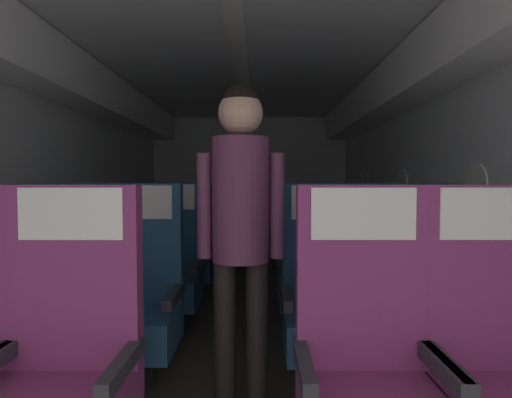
% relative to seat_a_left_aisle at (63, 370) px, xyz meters
% --- Properties ---
extents(ground, '(3.33, 7.19, 0.02)m').
position_rel_seat_a_left_aisle_xyz_m(ground, '(0.56, 1.82, -0.49)').
color(ground, '#3D3833').
extents(fuselage_shell, '(3.21, 6.84, 2.24)m').
position_rel_seat_a_left_aisle_xyz_m(fuselage_shell, '(0.56, 2.07, 1.13)').
color(fuselage_shell, silver).
rests_on(fuselage_shell, ground).
extents(seat_a_left_aisle, '(0.53, 0.47, 1.15)m').
position_rel_seat_a_left_aisle_xyz_m(seat_a_left_aisle, '(0.00, 0.00, 0.00)').
color(seat_a_left_aisle, '#38383D').
rests_on(seat_a_left_aisle, ground).
extents(seat_a_right_aisle, '(0.53, 0.47, 1.15)m').
position_rel_seat_a_left_aisle_xyz_m(seat_a_right_aisle, '(1.61, 0.02, 0.00)').
color(seat_a_right_aisle, '#38383D').
rests_on(seat_a_right_aisle, ground).
extents(seat_a_right_window, '(0.53, 0.47, 1.15)m').
position_rel_seat_a_left_aisle_xyz_m(seat_a_right_window, '(1.12, 0.01, 0.00)').
color(seat_a_right_window, '#38383D').
rests_on(seat_a_right_window, ground).
extents(seat_b_left_window, '(0.53, 0.47, 1.15)m').
position_rel_seat_a_left_aisle_xyz_m(seat_b_left_window, '(-0.49, 0.90, 0.00)').
color(seat_b_left_window, '#38383D').
rests_on(seat_b_left_window, ground).
extents(seat_b_left_aisle, '(0.53, 0.47, 1.15)m').
position_rel_seat_a_left_aisle_xyz_m(seat_b_left_aisle, '(-0.00, 0.90, 0.00)').
color(seat_b_left_aisle, '#38383D').
rests_on(seat_b_left_aisle, ground).
extents(seat_b_right_aisle, '(0.53, 0.47, 1.15)m').
position_rel_seat_a_left_aisle_xyz_m(seat_b_right_aisle, '(1.61, 0.88, 0.00)').
color(seat_b_right_aisle, '#38383D').
rests_on(seat_b_right_aisle, ground).
extents(seat_b_right_window, '(0.53, 0.47, 1.15)m').
position_rel_seat_a_left_aisle_xyz_m(seat_b_right_window, '(1.11, 0.88, 0.00)').
color(seat_b_right_window, '#38383D').
rests_on(seat_b_right_window, ground).
extents(seat_c_left_window, '(0.53, 0.47, 1.15)m').
position_rel_seat_a_left_aisle_xyz_m(seat_c_left_window, '(-0.49, 1.76, 0.00)').
color(seat_c_left_window, '#38383D').
rests_on(seat_c_left_window, ground).
extents(seat_c_left_aisle, '(0.53, 0.47, 1.15)m').
position_rel_seat_a_left_aisle_xyz_m(seat_c_left_aisle, '(0.00, 1.75, 0.00)').
color(seat_c_left_aisle, '#38383D').
rests_on(seat_c_left_aisle, ground).
extents(seat_c_right_aisle, '(0.53, 0.47, 1.15)m').
position_rel_seat_a_left_aisle_xyz_m(seat_c_right_aisle, '(1.61, 1.77, 0.00)').
color(seat_c_right_aisle, '#38383D').
rests_on(seat_c_right_aisle, ground).
extents(seat_c_right_window, '(0.53, 0.47, 1.15)m').
position_rel_seat_a_left_aisle_xyz_m(seat_c_right_window, '(1.11, 1.77, 0.00)').
color(seat_c_right_window, '#38383D').
rests_on(seat_c_right_window, ground).
extents(seat_d_left_window, '(0.53, 0.47, 1.15)m').
position_rel_seat_a_left_aisle_xyz_m(seat_d_left_window, '(-0.50, 2.63, 0.00)').
color(seat_d_left_window, '#38383D').
rests_on(seat_d_left_window, ground).
extents(seat_d_left_aisle, '(0.53, 0.47, 1.15)m').
position_rel_seat_a_left_aisle_xyz_m(seat_d_left_aisle, '(0.01, 2.64, 0.00)').
color(seat_d_left_aisle, '#38383D').
rests_on(seat_d_left_aisle, ground).
extents(seat_d_right_aisle, '(0.53, 0.47, 1.15)m').
position_rel_seat_a_left_aisle_xyz_m(seat_d_right_aisle, '(1.62, 2.64, 0.00)').
color(seat_d_right_aisle, '#38383D').
rests_on(seat_d_right_aisle, ground).
extents(seat_d_right_window, '(0.53, 0.47, 1.15)m').
position_rel_seat_a_left_aisle_xyz_m(seat_d_right_window, '(1.12, 2.65, 0.00)').
color(seat_d_right_window, '#38383D').
rests_on(seat_d_right_window, ground).
extents(flight_attendant, '(0.43, 0.28, 1.64)m').
position_rel_seat_a_left_aisle_xyz_m(flight_attendant, '(0.63, 0.55, 0.54)').
color(flight_attendant, black).
rests_on(flight_attendant, ground).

